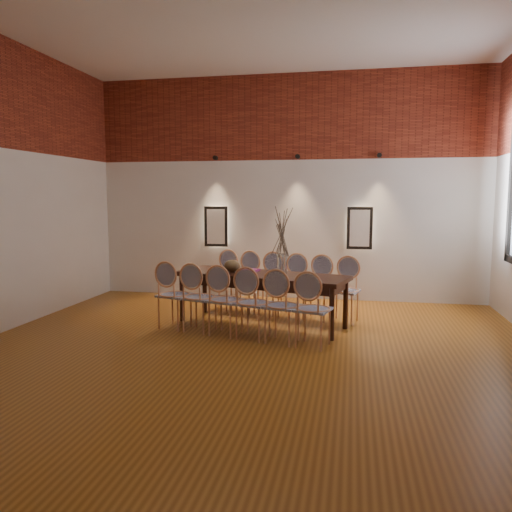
% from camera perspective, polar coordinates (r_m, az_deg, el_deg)
% --- Properties ---
extents(floor, '(7.00, 7.00, 0.02)m').
position_cam_1_polar(floor, '(5.89, -1.10, -11.54)').
color(floor, '#935618').
rests_on(floor, ground).
extents(wall_back, '(7.00, 0.10, 4.00)m').
position_cam_1_polar(wall_back, '(9.10, 3.57, 7.74)').
color(wall_back, silver).
rests_on(wall_back, ground).
extents(wall_front, '(7.00, 0.10, 4.00)m').
position_cam_1_polar(wall_front, '(2.26, -20.70, 10.44)').
color(wall_front, silver).
rests_on(wall_front, ground).
extents(brick_band_back, '(7.00, 0.02, 1.50)m').
position_cam_1_polar(brick_band_back, '(9.14, 3.57, 15.61)').
color(brick_band_back, maroon).
rests_on(brick_band_back, ground).
extents(niche_left, '(0.36, 0.06, 0.66)m').
position_cam_1_polar(niche_left, '(9.27, -4.54, 3.39)').
color(niche_left, '#FFEAC6').
rests_on(niche_left, wall_back).
extents(niche_right, '(0.36, 0.06, 0.66)m').
position_cam_1_polar(niche_right, '(8.94, 11.76, 3.14)').
color(niche_right, '#FFEAC6').
rests_on(niche_right, wall_back).
extents(spot_fixture_left, '(0.08, 0.10, 0.08)m').
position_cam_1_polar(spot_fixture_left, '(9.26, -4.67, 11.12)').
color(spot_fixture_left, black).
rests_on(spot_fixture_left, wall_back).
extents(spot_fixture_mid, '(0.08, 0.10, 0.08)m').
position_cam_1_polar(spot_fixture_mid, '(8.97, 4.78, 11.26)').
color(spot_fixture_mid, black).
rests_on(spot_fixture_mid, wall_back).
extents(spot_fixture_right, '(0.08, 0.10, 0.08)m').
position_cam_1_polar(spot_fixture_right, '(8.93, 13.92, 11.11)').
color(spot_fixture_right, black).
rests_on(spot_fixture_right, wall_back).
extents(dining_table, '(2.59, 1.41, 0.75)m').
position_cam_1_polar(dining_table, '(7.21, 0.60, -4.97)').
color(dining_table, '#35170D').
rests_on(dining_table, floor).
extents(chair_near_a, '(0.54, 0.54, 0.94)m').
position_cam_1_polar(chair_near_a, '(7.14, -9.28, -4.41)').
color(chair_near_a, tan).
rests_on(chair_near_a, floor).
extents(chair_near_b, '(0.54, 0.54, 0.94)m').
position_cam_1_polar(chair_near_b, '(6.91, -6.48, -4.73)').
color(chair_near_b, tan).
rests_on(chair_near_b, floor).
extents(chair_near_c, '(0.54, 0.54, 0.94)m').
position_cam_1_polar(chair_near_c, '(6.70, -3.50, -5.06)').
color(chair_near_c, tan).
rests_on(chair_near_c, floor).
extents(chair_near_d, '(0.54, 0.54, 0.94)m').
position_cam_1_polar(chair_near_d, '(6.51, -0.33, -5.39)').
color(chair_near_d, tan).
rests_on(chair_near_d, floor).
extents(chair_near_e, '(0.54, 0.54, 0.94)m').
position_cam_1_polar(chair_near_e, '(6.34, 3.02, -5.73)').
color(chair_near_e, tan).
rests_on(chair_near_e, floor).
extents(chair_near_f, '(0.54, 0.54, 0.94)m').
position_cam_1_polar(chair_near_f, '(6.20, 6.54, -6.06)').
color(chair_near_f, tan).
rests_on(chair_near_f, floor).
extents(chair_far_a, '(0.54, 0.54, 0.94)m').
position_cam_1_polar(chair_far_a, '(8.26, -3.83, -2.82)').
color(chair_far_a, tan).
rests_on(chair_far_a, floor).
extents(chair_far_b, '(0.54, 0.54, 0.94)m').
position_cam_1_polar(chair_far_b, '(8.06, -1.29, -3.04)').
color(chair_far_b, tan).
rests_on(chair_far_b, floor).
extents(chair_far_c, '(0.54, 0.54, 0.94)m').
position_cam_1_polar(chair_far_c, '(7.88, 1.38, -3.26)').
color(chair_far_c, tan).
rests_on(chair_far_c, floor).
extents(chair_far_d, '(0.54, 0.54, 0.94)m').
position_cam_1_polar(chair_far_d, '(7.72, 4.16, -3.48)').
color(chair_far_d, tan).
rests_on(chair_far_d, floor).
extents(chair_far_e, '(0.54, 0.54, 0.94)m').
position_cam_1_polar(chair_far_e, '(7.58, 7.05, -3.71)').
color(chair_far_e, tan).
rests_on(chair_far_e, floor).
extents(chair_far_f, '(0.54, 0.54, 0.94)m').
position_cam_1_polar(chair_far_f, '(7.46, 10.05, -3.93)').
color(chair_far_f, tan).
rests_on(chair_far_f, floor).
extents(vase, '(0.14, 0.14, 0.30)m').
position_cam_1_polar(vase, '(7.00, 2.96, -0.98)').
color(vase, silver).
rests_on(vase, dining_table).
extents(dried_branches, '(0.50, 0.50, 0.70)m').
position_cam_1_polar(dried_branches, '(6.95, 2.98, 2.70)').
color(dried_branches, brown).
rests_on(dried_branches, vase).
extents(bowl, '(0.24, 0.24, 0.18)m').
position_cam_1_polar(bowl, '(7.29, -2.75, -1.14)').
color(bowl, brown).
rests_on(bowl, dining_table).
extents(book, '(0.30, 0.24, 0.03)m').
position_cam_1_polar(book, '(7.40, -0.70, -1.60)').
color(book, '#892666').
rests_on(book, dining_table).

